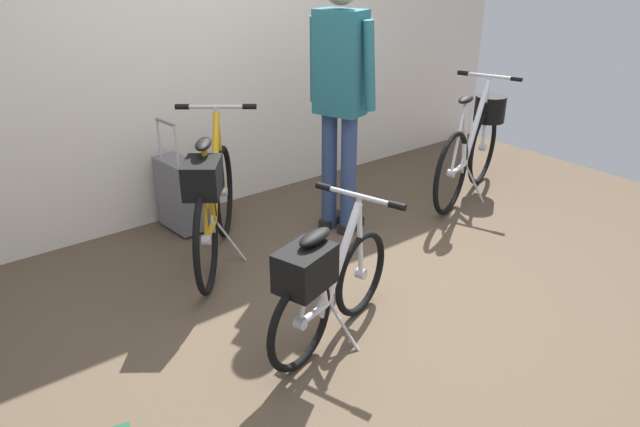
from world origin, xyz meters
name	(u,v)px	position (x,y,z in m)	size (l,w,h in m)	color
ground_plane	(367,311)	(0.00, 0.00, 0.00)	(6.50, 6.50, 0.00)	brown
back_wall	(193,37)	(0.00, 1.92, 1.32)	(6.50, 0.10, 2.63)	silver
folding_bike_foreground	(325,283)	(-0.37, -0.08, 0.37)	(1.03, 0.54, 0.76)	black
display_bike_left	(474,142)	(1.89, 0.79, 0.44)	(1.33, 0.61, 0.97)	black
display_bike_right	(213,202)	(-0.40, 1.02, 0.44)	(0.88, 1.14, 0.97)	black
visitor_near_wall	(340,87)	(0.55, 0.93, 1.05)	(0.35, 0.51, 1.80)	navy
rolling_suitcase	(179,194)	(-0.36, 1.63, 0.28)	(0.22, 0.38, 0.83)	slate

